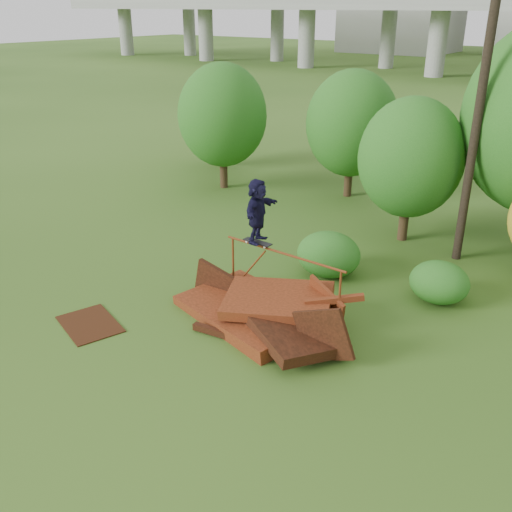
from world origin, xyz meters
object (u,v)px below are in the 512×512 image
Objects in this scene: scrap_pile at (265,312)px; skater at (258,211)px; flat_plate at (90,324)px; utility_pole at (477,119)px.

skater reaches higher than scrap_pile.
scrap_pile is 4.69m from flat_plate.
skater is 0.97× the size of flat_plate.
utility_pole is at bearing 58.33° from flat_plate.
scrap_pile is at bearing -109.45° from utility_pole.
scrap_pile is 2.70m from skater.
scrap_pile is at bearing -145.61° from skater.
skater is at bearing 136.54° from scrap_pile.
scrap_pile is 3.28× the size of skater.
utility_pole reaches higher than skater.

